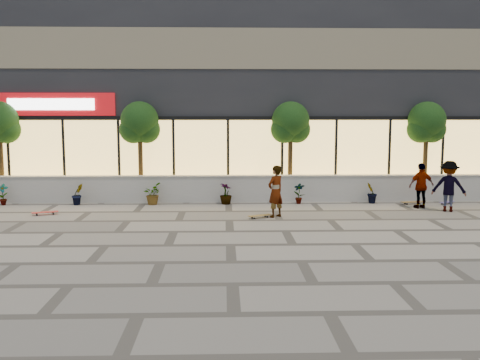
{
  "coord_description": "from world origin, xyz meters",
  "views": [
    {
      "loc": [
        -0.16,
        -13.67,
        3.39
      ],
      "look_at": [
        0.35,
        3.39,
        1.3
      ],
      "focal_mm": 40.0,
      "sensor_mm": 36.0,
      "label": 1
    }
  ],
  "objects_px": {
    "skater_right_near": "(421,186)",
    "tree_mideast": "(291,125)",
    "skater_right_far": "(449,186)",
    "skateboard_center": "(260,216)",
    "tree_midwest": "(140,125)",
    "skateboard_left": "(45,212)",
    "skater_center": "(276,191)",
    "skateboard_right_far": "(447,202)",
    "skateboard_right_near": "(412,202)",
    "tree_east": "(427,125)"
  },
  "relations": [
    {
      "from": "skater_right_near",
      "to": "skateboard_center",
      "type": "distance_m",
      "value": 6.27
    },
    {
      "from": "skater_center",
      "to": "skateboard_right_far",
      "type": "xyz_separation_m",
      "value": [
        6.81,
        2.41,
        -0.79
      ]
    },
    {
      "from": "tree_east",
      "to": "skater_center",
      "type": "bearing_deg",
      "value": -148.83
    },
    {
      "from": "skater_right_near",
      "to": "tree_midwest",
      "type": "bearing_deg",
      "value": -24.23
    },
    {
      "from": "skateboard_left",
      "to": "skateboard_right_near",
      "type": "relative_size",
      "value": 1.0
    },
    {
      "from": "skateboard_right_near",
      "to": "skateboard_center",
      "type": "bearing_deg",
      "value": -166.63
    },
    {
      "from": "skater_right_far",
      "to": "skateboard_right_far",
      "type": "bearing_deg",
      "value": -87.2
    },
    {
      "from": "tree_east",
      "to": "skater_center",
      "type": "relative_size",
      "value": 2.26
    },
    {
      "from": "skater_center",
      "to": "skateboard_left",
      "type": "height_order",
      "value": "skater_center"
    },
    {
      "from": "skater_center",
      "to": "skater_right_near",
      "type": "height_order",
      "value": "skater_center"
    },
    {
      "from": "skater_right_near",
      "to": "skater_center",
      "type": "bearing_deg",
      "value": 4.27
    },
    {
      "from": "skater_right_far",
      "to": "skateboard_center",
      "type": "xyz_separation_m",
      "value": [
        -6.72,
        -1.03,
        -0.81
      ]
    },
    {
      "from": "skater_center",
      "to": "skateboard_right_near",
      "type": "xyz_separation_m",
      "value": [
        5.46,
        2.41,
        -0.78
      ]
    },
    {
      "from": "tree_east",
      "to": "skater_right_near",
      "type": "xyz_separation_m",
      "value": [
        -1.0,
        -2.36,
        -2.16
      ]
    },
    {
      "from": "tree_midwest",
      "to": "skater_center",
      "type": "relative_size",
      "value": 2.26
    },
    {
      "from": "tree_midwest",
      "to": "tree_mideast",
      "type": "distance_m",
      "value": 6.0
    },
    {
      "from": "skater_right_near",
      "to": "skateboard_right_near",
      "type": "distance_m",
      "value": 1.14
    },
    {
      "from": "skateboard_left",
      "to": "skateboard_right_far",
      "type": "xyz_separation_m",
      "value": [
        14.61,
        1.77,
        -0.01
      ]
    },
    {
      "from": "skater_right_far",
      "to": "skateboard_left",
      "type": "distance_m",
      "value": 14.03
    },
    {
      "from": "skater_right_far",
      "to": "skateboard_right_far",
      "type": "distance_m",
      "value": 1.83
    },
    {
      "from": "skateboard_center",
      "to": "skateboard_left",
      "type": "bearing_deg",
      "value": 146.93
    },
    {
      "from": "tree_midwest",
      "to": "skater_right_far",
      "type": "distance_m",
      "value": 11.82
    },
    {
      "from": "skater_center",
      "to": "skateboard_right_far",
      "type": "height_order",
      "value": "skater_center"
    },
    {
      "from": "tree_east",
      "to": "skater_right_near",
      "type": "distance_m",
      "value": 3.35
    },
    {
      "from": "skater_right_far",
      "to": "skateboard_left",
      "type": "height_order",
      "value": "skater_right_far"
    },
    {
      "from": "skateboard_center",
      "to": "skateboard_left",
      "type": "height_order",
      "value": "skateboard_left"
    },
    {
      "from": "tree_midwest",
      "to": "skater_right_far",
      "type": "relative_size",
      "value": 2.19
    },
    {
      "from": "skater_right_near",
      "to": "tree_mideast",
      "type": "bearing_deg",
      "value": -39.24
    },
    {
      "from": "skater_right_far",
      "to": "skateboard_right_far",
      "type": "relative_size",
      "value": 2.43
    },
    {
      "from": "tree_east",
      "to": "skateboard_center",
      "type": "relative_size",
      "value": 4.75
    },
    {
      "from": "skateboard_center",
      "to": "skater_right_near",
      "type": "bearing_deg",
      "value": -11.18
    },
    {
      "from": "skateboard_left",
      "to": "skater_center",
      "type": "bearing_deg",
      "value": -26.32
    },
    {
      "from": "skateboard_center",
      "to": "skateboard_right_far",
      "type": "distance_m",
      "value": 7.76
    },
    {
      "from": "tree_mideast",
      "to": "skateboard_right_near",
      "type": "distance_m",
      "value": 5.56
    },
    {
      "from": "tree_mideast",
      "to": "skateboard_right_far",
      "type": "bearing_deg",
      "value": -14.39
    },
    {
      "from": "tree_mideast",
      "to": "skateboard_right_far",
      "type": "height_order",
      "value": "tree_mideast"
    },
    {
      "from": "skateboard_right_near",
      "to": "tree_east",
      "type": "bearing_deg",
      "value": 46.61
    },
    {
      "from": "tree_mideast",
      "to": "skateboard_right_far",
      "type": "distance_m",
      "value": 6.7
    },
    {
      "from": "tree_mideast",
      "to": "skateboard_right_near",
      "type": "height_order",
      "value": "tree_mideast"
    },
    {
      "from": "tree_midwest",
      "to": "skater_center",
      "type": "distance_m",
      "value": 6.72
    },
    {
      "from": "skateboard_center",
      "to": "skateboard_right_near",
      "type": "relative_size",
      "value": 0.94
    },
    {
      "from": "tree_midwest",
      "to": "skateboard_left",
      "type": "xyz_separation_m",
      "value": [
        -2.77,
        -3.27,
        -2.9
      ]
    },
    {
      "from": "tree_midwest",
      "to": "skateboard_right_far",
      "type": "relative_size",
      "value": 5.32
    },
    {
      "from": "skater_center",
      "to": "skater_right_far",
      "type": "xyz_separation_m",
      "value": [
        6.19,
        0.89,
        0.03
      ]
    },
    {
      "from": "skater_center",
      "to": "skater_right_far",
      "type": "relative_size",
      "value": 0.97
    },
    {
      "from": "skater_center",
      "to": "tree_mideast",
      "type": "bearing_deg",
      "value": -144.4
    },
    {
      "from": "tree_mideast",
      "to": "skateboard_center",
      "type": "height_order",
      "value": "tree_mideast"
    },
    {
      "from": "skateboard_right_near",
      "to": "tree_midwest",
      "type": "bearing_deg",
      "value": 162.17
    },
    {
      "from": "skateboard_right_far",
      "to": "skater_right_near",
      "type": "bearing_deg",
      "value": 177.93
    },
    {
      "from": "tree_midwest",
      "to": "skateboard_center",
      "type": "bearing_deg",
      "value": -41.92
    }
  ]
}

